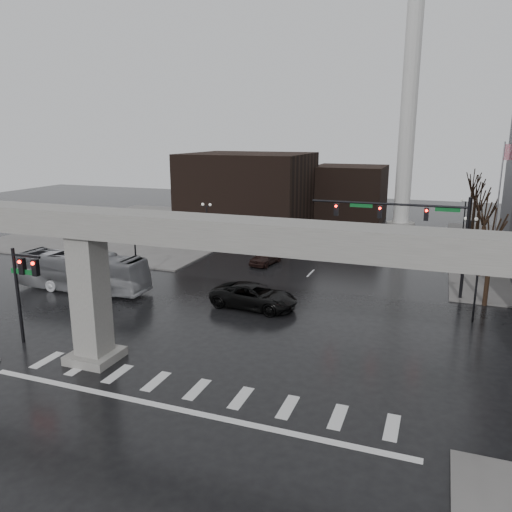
% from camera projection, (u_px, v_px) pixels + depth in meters
% --- Properties ---
extents(ground, '(160.00, 160.00, 0.00)m').
position_uv_depth(ground, '(206.00, 380.00, 26.17)').
color(ground, black).
rests_on(ground, ground).
extents(sidewalk_nw, '(28.00, 36.00, 0.15)m').
position_uv_depth(sidewalk_nw, '(150.00, 228.00, 67.72)').
color(sidewalk_nw, slate).
rests_on(sidewalk_nw, ground).
extents(elevated_guideway, '(48.00, 2.60, 8.70)m').
position_uv_depth(elevated_guideway, '(226.00, 255.00, 24.09)').
color(elevated_guideway, gray).
rests_on(elevated_guideway, ground).
extents(building_far_left, '(16.00, 14.00, 10.00)m').
position_uv_depth(building_far_left, '(248.00, 191.00, 67.92)').
color(building_far_left, black).
rests_on(building_far_left, ground).
extents(building_far_mid, '(10.00, 10.00, 8.00)m').
position_uv_depth(building_far_mid, '(349.00, 193.00, 73.17)').
color(building_far_mid, black).
rests_on(building_far_mid, ground).
extents(smokestack, '(3.60, 3.60, 30.00)m').
position_uv_depth(smokestack, '(407.00, 127.00, 62.76)').
color(smokestack, silver).
rests_on(smokestack, ground).
extents(signal_mast_arm, '(12.12, 0.43, 8.00)m').
position_uv_depth(signal_mast_arm, '(415.00, 223.00, 38.81)').
color(signal_mast_arm, black).
rests_on(signal_mast_arm, ground).
extents(signal_left_pole, '(2.30, 0.30, 6.00)m').
position_uv_depth(signal_left_pole, '(23.00, 280.00, 29.81)').
color(signal_left_pole, black).
rests_on(signal_left_pole, ground).
extents(flagpole_assembly, '(2.06, 0.12, 12.00)m').
position_uv_depth(flagpole_assembly, '(502.00, 200.00, 39.17)').
color(flagpole_assembly, silver).
rests_on(flagpole_assembly, ground).
extents(lamp_right_0, '(1.22, 0.32, 5.11)m').
position_uv_depth(lamp_right_0, '(478.00, 273.00, 33.48)').
color(lamp_right_0, black).
rests_on(lamp_right_0, ground).
extents(lamp_right_1, '(1.22, 0.32, 5.11)m').
position_uv_depth(lamp_right_1, '(469.00, 235.00, 46.21)').
color(lamp_right_1, black).
rests_on(lamp_right_1, ground).
extents(lamp_right_2, '(1.22, 0.32, 5.11)m').
position_uv_depth(lamp_right_2, '(465.00, 213.00, 58.94)').
color(lamp_right_2, black).
rests_on(lamp_right_2, ground).
extents(lamp_left_0, '(1.22, 0.32, 5.11)m').
position_uv_depth(lamp_left_0, '(135.00, 243.00, 42.65)').
color(lamp_left_0, black).
rests_on(lamp_left_0, ground).
extents(lamp_left_1, '(1.22, 0.32, 5.11)m').
position_uv_depth(lamp_left_1, '(207.00, 218.00, 55.38)').
color(lamp_left_1, black).
rests_on(lamp_left_1, ground).
extents(lamp_left_2, '(1.22, 0.32, 5.11)m').
position_uv_depth(lamp_left_2, '(252.00, 202.00, 68.11)').
color(lamp_left_2, black).
rests_on(lamp_left_2, ground).
extents(tree_right_0, '(1.09, 1.58, 7.50)m').
position_uv_depth(tree_right_0, '(489.00, 270.00, 36.95)').
color(tree_right_0, black).
rests_on(tree_right_0, ground).
extents(tree_right_1, '(1.09, 1.61, 7.67)m').
position_uv_depth(tree_right_1, '(482.00, 246.00, 44.21)').
color(tree_right_1, black).
rests_on(tree_right_1, ground).
extents(tree_right_2, '(1.10, 1.63, 7.85)m').
position_uv_depth(tree_right_2, '(477.00, 230.00, 51.47)').
color(tree_right_2, black).
rests_on(tree_right_2, ground).
extents(tree_right_3, '(1.11, 1.66, 8.02)m').
position_uv_depth(tree_right_3, '(474.00, 217.00, 58.72)').
color(tree_right_3, black).
rests_on(tree_right_3, ground).
extents(tree_right_4, '(1.12, 1.69, 8.19)m').
position_uv_depth(tree_right_4, '(471.00, 207.00, 65.98)').
color(tree_right_4, black).
rests_on(tree_right_4, ground).
extents(pickup_truck, '(6.71, 3.55, 1.80)m').
position_uv_depth(pickup_truck, '(254.00, 296.00, 36.86)').
color(pickup_truck, black).
rests_on(pickup_truck, ground).
extents(city_bus, '(11.53, 2.90, 3.20)m').
position_uv_depth(city_bus, '(82.00, 272.00, 40.76)').
color(city_bus, '#ADAEB2').
rests_on(city_bus, ground).
extents(far_car, '(2.44, 4.72, 1.54)m').
position_uv_depth(far_car, '(266.00, 257.00, 49.22)').
color(far_car, black).
rests_on(far_car, ground).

